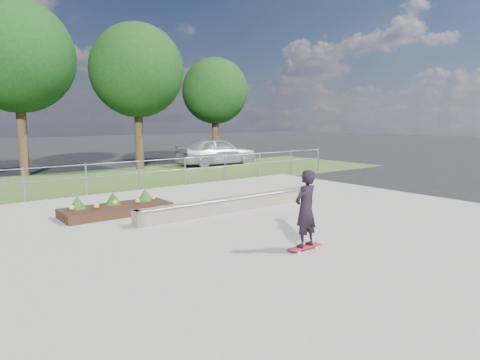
{
  "coord_description": "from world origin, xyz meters",
  "views": [
    {
      "loc": [
        -6.81,
        -7.57,
        2.76
      ],
      "look_at": [
        0.2,
        1.5,
        1.1
      ],
      "focal_mm": 32.0,
      "sensor_mm": 36.0,
      "label": 1
    }
  ],
  "objects_px": {
    "grind_ledge": "(231,204)",
    "skateboarder": "(306,209)",
    "parked_car": "(216,151)",
    "planter_bed": "(116,208)"
  },
  "relations": [
    {
      "from": "grind_ledge",
      "to": "skateboarder",
      "type": "relative_size",
      "value": 3.59
    },
    {
      "from": "skateboarder",
      "to": "parked_car",
      "type": "distance_m",
      "value": 16.9
    },
    {
      "from": "grind_ledge",
      "to": "skateboarder",
      "type": "height_order",
      "value": "skateboarder"
    },
    {
      "from": "skateboarder",
      "to": "planter_bed",
      "type": "bearing_deg",
      "value": 107.53
    },
    {
      "from": "planter_bed",
      "to": "grind_ledge",
      "type": "bearing_deg",
      "value": -31.71
    },
    {
      "from": "parked_car",
      "to": "skateboarder",
      "type": "bearing_deg",
      "value": 154.91
    },
    {
      "from": "parked_car",
      "to": "planter_bed",
      "type": "bearing_deg",
      "value": 136.5
    },
    {
      "from": "grind_ledge",
      "to": "parked_car",
      "type": "distance_m",
      "value": 13.02
    },
    {
      "from": "grind_ledge",
      "to": "planter_bed",
      "type": "height_order",
      "value": "planter_bed"
    },
    {
      "from": "grind_ledge",
      "to": "skateboarder",
      "type": "bearing_deg",
      "value": -104.49
    }
  ]
}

